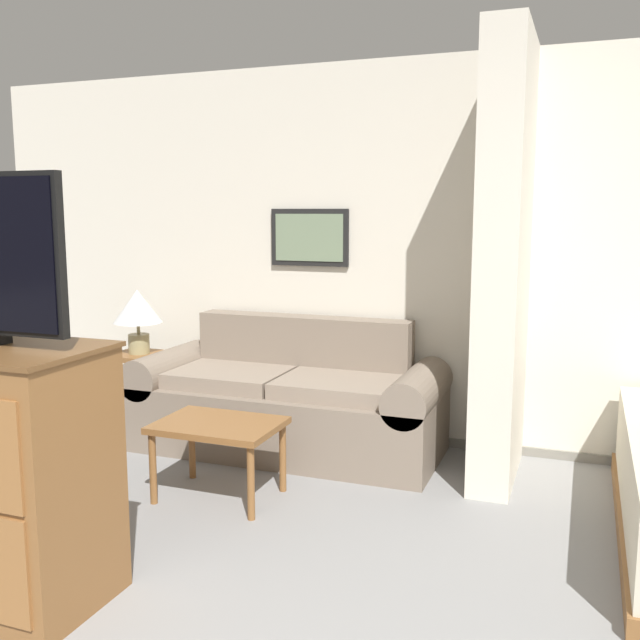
# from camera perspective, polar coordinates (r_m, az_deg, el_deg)

# --- Properties ---
(wall_back) EXTENTS (7.27, 0.16, 2.60)m
(wall_back) POSITION_cam_1_polar(r_m,az_deg,el_deg) (4.87, 10.79, 4.95)
(wall_back) COLOR silver
(wall_back) RESTS_ON ground_plane
(wall_partition_pillar) EXTENTS (0.24, 0.88, 2.60)m
(wall_partition_pillar) POSITION_cam_1_polar(r_m,az_deg,el_deg) (4.32, 14.49, 4.45)
(wall_partition_pillar) COLOR silver
(wall_partition_pillar) RESTS_ON ground_plane
(couch) EXTENTS (2.08, 0.84, 0.87)m
(couch) POSITION_cam_1_polar(r_m,az_deg,el_deg) (4.85, -2.58, -6.55)
(couch) COLOR gray
(couch) RESTS_ON ground_plane
(coffee_table) EXTENTS (0.68, 0.49, 0.44)m
(coffee_table) POSITION_cam_1_polar(r_m,az_deg,el_deg) (4.06, -8.12, -8.86)
(coffee_table) COLOR brown
(coffee_table) RESTS_ON ground_plane
(side_table) EXTENTS (0.37, 0.37, 0.58)m
(side_table) POSITION_cam_1_polar(r_m,az_deg,el_deg) (5.37, -14.21, -3.88)
(side_table) COLOR brown
(side_table) RESTS_ON ground_plane
(table_lamp) EXTENTS (0.35, 0.35, 0.46)m
(table_lamp) POSITION_cam_1_polar(r_m,az_deg,el_deg) (5.29, -14.38, 0.78)
(table_lamp) COLOR tan
(table_lamp) RESTS_ON side_table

